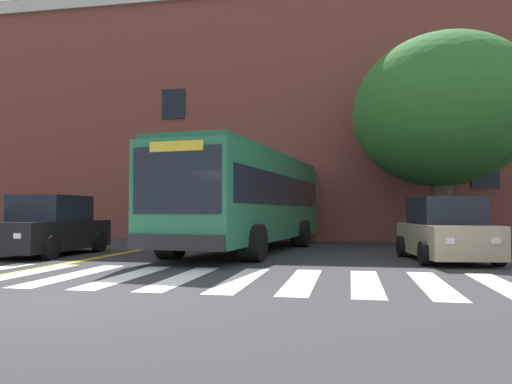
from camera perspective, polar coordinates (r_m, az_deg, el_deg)
The scene contains 10 objects.
ground_plane at distance 8.18m, azimuth -23.42°, elevation -11.32°, with size 120.00×120.00×0.00m, color #303033.
crosswalk at distance 10.29m, azimuth -11.52°, elevation -9.51°, with size 13.50×3.63×0.01m.
lane_line_yellow_inner at distance 24.55m, azimuth -6.23°, elevation -5.27°, with size 0.12×36.00×0.01m, color gold.
lane_line_yellow_outer at distance 24.50m, azimuth -5.87°, elevation -5.27°, with size 0.12×36.00×0.01m, color gold.
city_bus at distance 16.53m, azimuth -0.77°, elevation -0.66°, with size 3.83×10.95×3.20m.
car_black_near_lane at distance 16.28m, azimuth -22.57°, elevation -3.83°, with size 2.13×4.31×1.80m.
car_tan_far_lane at distance 14.19m, azimuth 20.81°, elevation -4.22°, with size 2.32×4.03×1.70m.
car_red_behind_bus at distance 25.52m, azimuth 2.65°, elevation -3.29°, with size 2.04×3.89×1.81m.
street_tree_curbside_large at distance 19.44m, azimuth 20.37°, elevation 8.64°, with size 8.74×9.07×7.69m.
building_facade at distance 27.98m, azimuth -6.27°, elevation 7.38°, with size 33.95×8.97×11.93m.
Camera 1 is at (4.51, -6.70, 1.32)m, focal length 35.00 mm.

